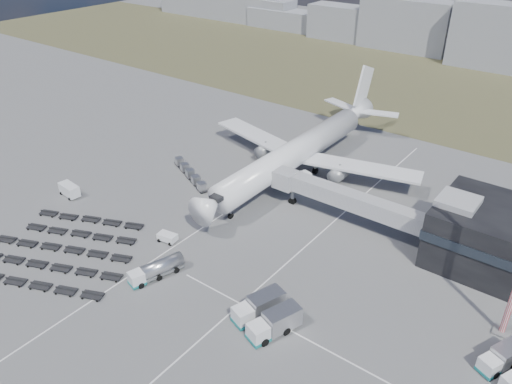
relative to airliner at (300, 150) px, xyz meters
The scene contains 13 objects.
ground 32.81m from the airliner, 90.00° to the right, with size 420.00×420.00×0.00m, color #565659.
grass_strip 77.80m from the airliner, 90.00° to the left, with size 420.00×90.00×0.01m, color #47462A.
lane_markings 31.41m from the airliner, 71.60° to the right, with size 47.12×110.00×0.01m.
jet_bridge 19.89m from the airliner, 36.93° to the right, with size 30.30×3.80×7.05m.
airliner is the anchor object (origin of this frame).
skyline 116.55m from the airliner, 87.14° to the left, with size 313.35×23.33×22.99m.
fuel_tanker 43.67m from the airliner, 87.90° to the right, with size 4.63×9.20×2.88m.
pushback_tug 36.23m from the airliner, 96.39° to the right, with size 3.34×1.88×1.50m, color silver.
utility_van 48.11m from the airliner, 130.39° to the right, with size 4.80×2.17×2.52m, color silver.
catering_truck 7.94m from the airliner, 59.78° to the right, with size 4.27×6.32×2.69m.
service_trucks_near 46.69m from the airliner, 62.65° to the right, with size 8.69×9.49×3.14m.
uld_row 24.04m from the airliner, 136.38° to the right, with size 14.93×8.11×1.72m.
baggage_dollies 51.63m from the airliner, 108.42° to the right, with size 30.33×28.21×0.79m.
Camera 1 is at (51.16, -50.67, 50.76)m, focal length 35.00 mm.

